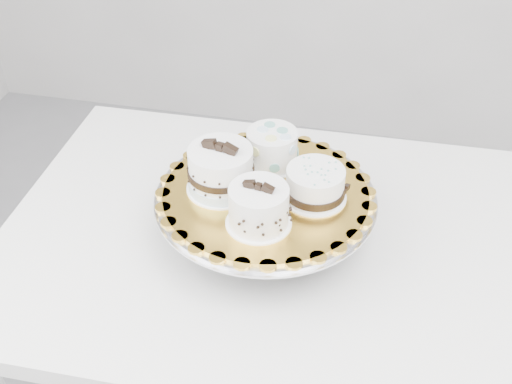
% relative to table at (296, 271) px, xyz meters
% --- Properties ---
extents(table, '(1.12, 0.76, 0.75)m').
position_rel_table_xyz_m(table, '(0.00, 0.00, 0.00)').
color(table, white).
rests_on(table, floor).
extents(cake_stand, '(0.39, 0.39, 0.11)m').
position_rel_table_xyz_m(cake_stand, '(-0.06, -0.02, 0.16)').
color(cake_stand, gray).
rests_on(cake_stand, table).
extents(cake_board, '(0.43, 0.43, 0.01)m').
position_rel_table_xyz_m(cake_board, '(-0.06, -0.02, 0.20)').
color(cake_board, gold).
rests_on(cake_board, cake_stand).
extents(cake_swirl, '(0.11, 0.11, 0.09)m').
position_rel_table_xyz_m(cake_swirl, '(-0.05, -0.10, 0.24)').
color(cake_swirl, white).
rests_on(cake_swirl, cake_board).
extents(cake_banded, '(0.13, 0.13, 0.10)m').
position_rel_table_xyz_m(cake_banded, '(-0.14, -0.02, 0.24)').
color(cake_banded, white).
rests_on(cake_banded, cake_board).
extents(cake_dots, '(0.11, 0.11, 0.07)m').
position_rel_table_xyz_m(cake_dots, '(-0.06, 0.07, 0.24)').
color(cake_dots, white).
rests_on(cake_dots, cake_board).
extents(cake_ribbon, '(0.12, 0.12, 0.06)m').
position_rel_table_xyz_m(cake_ribbon, '(0.03, -0.01, 0.23)').
color(cake_ribbon, white).
rests_on(cake_ribbon, cake_board).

